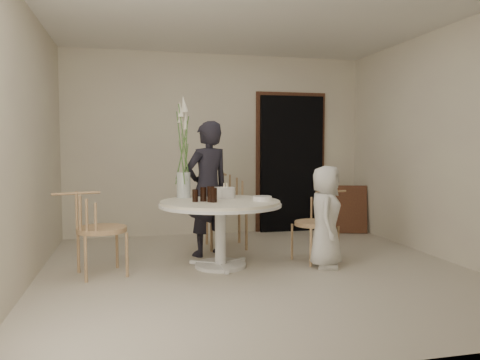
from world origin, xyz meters
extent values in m
plane|color=#BBAF9F|center=(0.00, 0.00, 0.00)|extent=(4.50, 4.50, 0.00)
plane|color=silver|center=(0.00, 0.00, 2.70)|extent=(4.50, 4.50, 0.00)
plane|color=beige|center=(0.00, 2.25, 1.35)|extent=(4.50, 0.00, 4.50)
plane|color=beige|center=(0.00, -2.25, 1.35)|extent=(4.50, 0.00, 4.50)
plane|color=beige|center=(-2.25, 0.00, 1.35)|extent=(0.00, 4.50, 4.50)
plane|color=beige|center=(2.25, 0.00, 1.35)|extent=(0.00, 4.50, 4.50)
cube|color=black|center=(1.15, 2.19, 1.05)|extent=(1.00, 0.10, 2.10)
cube|color=brown|center=(1.15, 2.23, 1.11)|extent=(1.12, 0.03, 2.22)
cylinder|color=silver|center=(-0.35, 0.25, 0.02)|extent=(0.56, 0.56, 0.04)
cylinder|color=silver|center=(-0.35, 0.25, 0.34)|extent=(0.12, 0.12, 0.65)
cylinder|color=silver|center=(-0.35, 0.25, 0.68)|extent=(1.33, 1.33, 0.03)
cylinder|color=white|center=(-0.35, 0.25, 0.71)|extent=(1.30, 1.30, 0.04)
cube|color=brown|center=(1.95, 1.81, 0.36)|extent=(0.57, 0.33, 0.73)
cylinder|color=tan|center=(-0.32, 1.02, 0.25)|extent=(0.03, 0.03, 0.50)
cylinder|color=tan|center=(0.13, 1.00, 0.25)|extent=(0.03, 0.03, 0.50)
cylinder|color=tan|center=(-0.31, 1.46, 0.25)|extent=(0.03, 0.03, 0.50)
cylinder|color=tan|center=(0.14, 1.45, 0.25)|extent=(0.03, 0.03, 0.50)
cylinder|color=tan|center=(-0.09, 1.23, 0.53)|extent=(0.56, 0.56, 0.06)
cylinder|color=tan|center=(0.53, 0.39, 0.21)|extent=(0.03, 0.03, 0.42)
cylinder|color=tan|center=(0.61, 0.02, 0.21)|extent=(0.03, 0.03, 0.42)
cylinder|color=tan|center=(0.89, 0.47, 0.21)|extent=(0.03, 0.03, 0.42)
cylinder|color=tan|center=(0.98, 0.11, 0.21)|extent=(0.03, 0.03, 0.42)
cylinder|color=tan|center=(0.75, 0.25, 0.44)|extent=(0.47, 0.47, 0.05)
cylinder|color=tan|center=(-1.35, 0.07, 0.23)|extent=(0.03, 0.03, 0.45)
cylinder|color=tan|center=(-1.45, 0.46, 0.23)|extent=(0.03, 0.03, 0.45)
cylinder|color=tan|center=(-1.73, -0.04, 0.23)|extent=(0.03, 0.03, 0.45)
cylinder|color=tan|center=(-1.84, 0.35, 0.23)|extent=(0.03, 0.03, 0.45)
cylinder|color=tan|center=(-1.59, 0.21, 0.47)|extent=(0.50, 0.50, 0.05)
imported|color=black|center=(-0.39, 0.84, 0.81)|extent=(0.70, 0.60, 1.62)
imported|color=silver|center=(0.77, -0.01, 0.56)|extent=(0.54, 0.64, 1.11)
cylinder|color=white|center=(-0.26, 0.50, 0.79)|extent=(0.25, 0.25, 0.12)
cylinder|color=beige|center=(-0.26, 0.50, 0.88)|extent=(0.01, 0.01, 0.05)
cylinder|color=beige|center=(-0.22, 0.53, 0.88)|extent=(0.01, 0.01, 0.05)
cylinder|color=black|center=(-0.47, 0.16, 0.81)|extent=(0.09, 0.09, 0.17)
cylinder|color=black|center=(-0.45, 0.12, 0.81)|extent=(0.07, 0.07, 0.15)
cylinder|color=black|center=(-0.63, 0.21, 0.80)|extent=(0.06, 0.06, 0.13)
cylinder|color=black|center=(-0.54, 0.24, 0.81)|extent=(0.09, 0.09, 0.15)
cylinder|color=white|center=(0.09, 0.14, 0.76)|extent=(0.23, 0.23, 0.05)
cylinder|color=#B8C2BD|center=(-0.70, 0.66, 0.88)|extent=(0.16, 0.16, 0.29)
cylinder|color=#477532|center=(-0.67, 0.66, 1.25)|extent=(0.01, 0.01, 0.74)
cone|color=white|center=(-0.67, 0.66, 1.61)|extent=(0.07, 0.07, 0.19)
cylinder|color=#477532|center=(-0.71, 0.69, 1.28)|extent=(0.01, 0.01, 0.80)
cone|color=white|center=(-0.71, 0.69, 1.68)|extent=(0.07, 0.07, 0.19)
cylinder|color=#477532|center=(-0.73, 0.65, 1.31)|extent=(0.01, 0.01, 0.86)
cone|color=white|center=(-0.73, 0.65, 1.74)|extent=(0.07, 0.07, 0.19)
cylinder|color=#477532|center=(-0.69, 0.63, 1.34)|extent=(0.01, 0.01, 0.93)
cone|color=white|center=(-0.69, 0.63, 1.80)|extent=(0.07, 0.07, 0.19)
camera|label=1|loc=(-1.30, -4.71, 1.31)|focal=35.00mm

